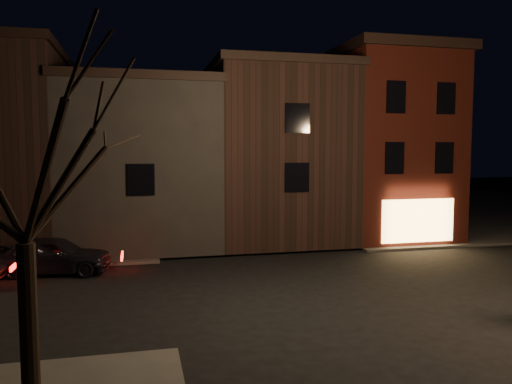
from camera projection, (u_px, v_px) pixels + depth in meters
ground at (303, 286)px, 18.43m from camera, size 120.00×120.00×0.00m
sidewalk_far_right at (451, 208)px, 42.42m from camera, size 30.00×30.00×0.12m
corner_building at (382, 143)px, 29.00m from camera, size 6.50×8.50×10.50m
row_building_a at (270, 153)px, 28.54m from camera, size 7.30×10.30×9.40m
row_building_b at (140, 163)px, 26.91m from camera, size 7.80×10.30×8.40m
bare_tree_left at (21, 129)px, 9.33m from camera, size 5.60×5.60×7.50m
parked_car_a at (53, 255)px, 20.21m from camera, size 4.77×2.45×1.55m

